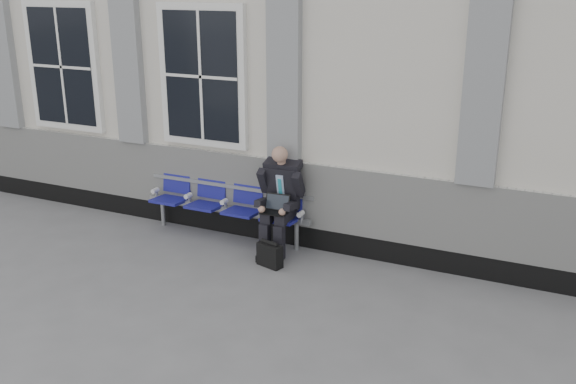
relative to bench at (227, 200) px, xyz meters
The scene contains 5 objects.
ground 1.62m from the bench, 119.51° to the right, with size 70.00×70.00×0.00m, color slate.
station_building 2.83m from the bench, 109.64° to the left, with size 14.40×4.40×4.49m.
bench is the anchor object (origin of this frame).
businessman 0.95m from the bench, ahead, with size 0.61×0.82×1.46m.
briefcase 1.26m from the bench, 32.99° to the right, with size 0.37×0.23×0.35m.
Camera 1 is at (5.18, -6.06, 3.49)m, focal length 40.00 mm.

